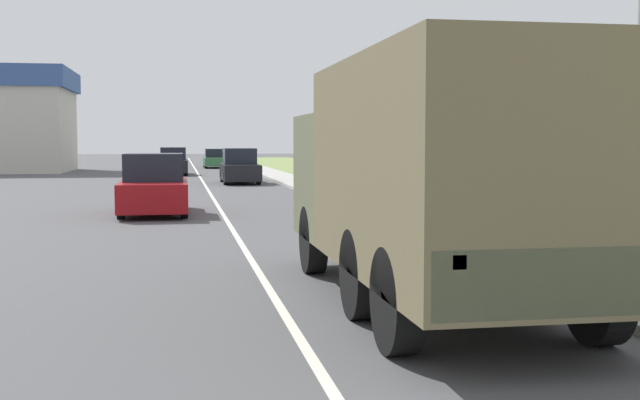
% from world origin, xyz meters
% --- Properties ---
extents(ground_plane, '(180.00, 180.00, 0.00)m').
position_xyz_m(ground_plane, '(0.00, 40.00, 0.00)').
color(ground_plane, '#4C4C4F').
extents(lane_centre_stripe, '(0.12, 120.00, 0.00)m').
position_xyz_m(lane_centre_stripe, '(0.00, 40.00, 0.00)').
color(lane_centre_stripe, silver).
rests_on(lane_centre_stripe, ground).
extents(sidewalk_right, '(1.80, 120.00, 0.12)m').
position_xyz_m(sidewalk_right, '(4.50, 40.00, 0.06)').
color(sidewalk_right, '#ADAAA3').
rests_on(sidewalk_right, ground).
extents(grass_strip_right, '(7.00, 120.00, 0.02)m').
position_xyz_m(grass_strip_right, '(8.90, 40.00, 0.01)').
color(grass_strip_right, olive).
rests_on(grass_strip_right, ground).
extents(military_truck, '(2.44, 7.42, 3.06)m').
position_xyz_m(military_truck, '(1.92, 10.04, 1.69)').
color(military_truck, '#606647').
rests_on(military_truck, ground).
extents(car_nearest_ahead, '(1.87, 4.48, 1.74)m').
position_xyz_m(car_nearest_ahead, '(-1.93, 23.74, 0.77)').
color(car_nearest_ahead, maroon).
rests_on(car_nearest_ahead, ground).
extents(car_second_ahead, '(1.76, 4.62, 1.73)m').
position_xyz_m(car_second_ahead, '(1.75, 40.01, 0.77)').
color(car_second_ahead, black).
rests_on(car_second_ahead, ground).
extents(car_third_ahead, '(1.72, 4.76, 1.69)m').
position_xyz_m(car_third_ahead, '(-1.53, 50.60, 0.75)').
color(car_third_ahead, black).
rests_on(car_third_ahead, ground).
extents(car_fourth_ahead, '(1.94, 4.77, 1.47)m').
position_xyz_m(car_fourth_ahead, '(1.70, 63.03, 0.67)').
color(car_fourth_ahead, '#336B3D').
rests_on(car_fourth_ahead, ground).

